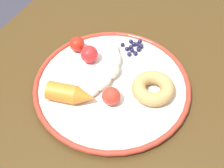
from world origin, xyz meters
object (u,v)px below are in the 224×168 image
(plate, at_px, (112,85))
(donut, at_px, (153,88))
(blueberry_pile, at_px, (134,47))
(tomato_near, at_px, (77,44))
(banana, at_px, (109,71))
(tomato_far, at_px, (111,96))
(carrot_orange, at_px, (71,94))
(tomato_mid, at_px, (89,54))
(dining_table, at_px, (128,105))

(plate, xyz_separation_m, donut, (-0.02, 0.09, 0.02))
(blueberry_pile, relative_size, tomato_near, 1.49)
(banana, xyz_separation_m, donut, (0.01, 0.11, 0.00))
(banana, xyz_separation_m, tomato_far, (0.07, 0.04, 0.01))
(carrot_orange, xyz_separation_m, tomato_near, (-0.14, -0.07, -0.00))
(blueberry_pile, distance_m, tomato_mid, 0.11)
(blueberry_pile, bearing_deg, banana, -9.65)
(plate, xyz_separation_m, blueberry_pile, (-0.12, -0.00, 0.01))
(tomato_mid, bearing_deg, tomato_far, 48.65)
(tomato_near, bearing_deg, plate, 63.45)
(donut, bearing_deg, plate, -79.65)
(banana, relative_size, tomato_near, 5.30)
(blueberry_pile, xyz_separation_m, tomato_near, (0.06, -0.12, 0.01))
(plate, height_order, tomato_near, tomato_near)
(blueberry_pile, bearing_deg, dining_table, 18.81)
(tomato_near, relative_size, tomato_far, 0.93)
(tomato_far, bearing_deg, tomato_near, -126.61)
(dining_table, bearing_deg, tomato_far, -5.77)
(plate, bearing_deg, dining_table, 142.60)
(dining_table, xyz_separation_m, tomato_far, (0.08, -0.01, 0.13))
(tomato_near, bearing_deg, tomato_mid, 66.49)
(dining_table, xyz_separation_m, blueberry_pile, (-0.09, -0.03, 0.12))
(blueberry_pile, bearing_deg, plate, 0.71)
(banana, bearing_deg, tomato_mid, -107.79)
(plate, relative_size, donut, 3.78)
(dining_table, bearing_deg, blueberry_pile, -161.19)
(tomato_mid, bearing_deg, donut, 81.18)
(donut, bearing_deg, tomato_mid, -98.82)
(tomato_near, height_order, tomato_far, tomato_far)
(donut, bearing_deg, banana, -93.56)
(dining_table, xyz_separation_m, banana, (0.01, -0.05, 0.12))
(dining_table, bearing_deg, tomato_mid, -93.00)
(banana, distance_m, blueberry_pile, 0.10)
(carrot_orange, relative_size, blueberry_pile, 1.97)
(plate, xyz_separation_m, tomato_far, (0.05, 0.02, 0.02))
(carrot_orange, xyz_separation_m, donut, (-0.09, 0.15, -0.00))
(tomato_far, bearing_deg, banana, -150.36)
(dining_table, distance_m, banana, 0.13)
(banana, bearing_deg, dining_table, 106.43)
(carrot_orange, xyz_separation_m, blueberry_pile, (-0.20, 0.06, -0.01))
(dining_table, distance_m, tomato_near, 0.20)
(dining_table, xyz_separation_m, donut, (0.02, 0.06, 0.13))
(carrot_orange, relative_size, tomato_mid, 2.63)
(tomato_mid, relative_size, tomato_far, 1.05)
(banana, height_order, tomato_near, tomato_near)
(carrot_orange, bearing_deg, blueberry_pile, 164.80)
(dining_table, height_order, donut, donut)
(carrot_orange, bearing_deg, tomato_mid, -169.03)
(plate, bearing_deg, carrot_orange, -36.08)
(plate, xyz_separation_m, carrot_orange, (0.08, -0.06, 0.02))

